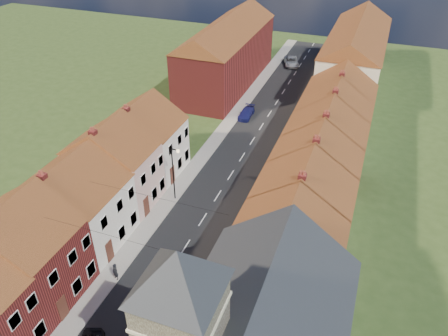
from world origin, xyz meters
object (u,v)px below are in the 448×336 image
Objects in this scene: car_distant at (291,61)px; pedestrian_right at (241,241)px; pedestrian_left at (115,272)px; car_far at (246,113)px; lamppost at (174,171)px.

pedestrian_right is at bearing -100.82° from car_distant.
pedestrian_left is 0.88× the size of pedestrian_right.
car_far is 21.47m from car_distant.
lamppost is 3.31× the size of pedestrian_right.
lamppost is at bearing 108.08° from pedestrian_left.
car_far is (1.06, 20.01, -2.97)m from lamppost.
lamppost reaches higher than pedestrian_left.
lamppost reaches higher than car_distant.
car_far is 25.66m from pedestrian_right.
pedestrian_left is (0.11, -11.40, -2.62)m from lamppost.
car_distant is 3.08× the size of pedestrian_left.
pedestrian_left is at bearing -89.44° from lamppost.
car_far is at bearing 105.79° from pedestrian_left.
pedestrian_left is at bearing 26.69° from pedestrian_right.
pedestrian_left is at bearing -110.91° from car_distant.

